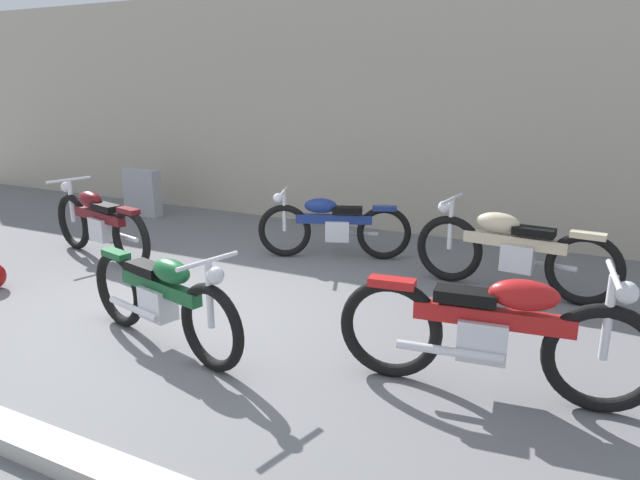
{
  "coord_description": "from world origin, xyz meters",
  "views": [
    {
      "loc": [
        3.53,
        -3.77,
        2.17
      ],
      "look_at": [
        0.87,
        1.46,
        0.55
      ],
      "focal_mm": 32.41,
      "sensor_mm": 36.0,
      "label": 1
    }
  ],
  "objects_px": {
    "motorcycle_maroon": "(99,223)",
    "motorcycle_green": "(162,298)",
    "motorcycle_cream": "(512,250)",
    "motorcycle_red": "(494,331)",
    "stone_marker": "(142,193)",
    "motorcycle_blue": "(333,226)"
  },
  "relations": [
    {
      "from": "motorcycle_maroon",
      "to": "motorcycle_green",
      "type": "xyz_separation_m",
      "value": [
        2.44,
        -1.59,
        -0.02
      ]
    },
    {
      "from": "motorcycle_cream",
      "to": "motorcycle_green",
      "type": "bearing_deg",
      "value": 53.43
    },
    {
      "from": "motorcycle_red",
      "to": "motorcycle_maroon",
      "type": "bearing_deg",
      "value": 160.32
    },
    {
      "from": "stone_marker",
      "to": "motorcycle_cream",
      "type": "distance_m",
      "value": 6.14
    },
    {
      "from": "stone_marker",
      "to": "motorcycle_blue",
      "type": "distance_m",
      "value": 3.92
    },
    {
      "from": "motorcycle_green",
      "to": "motorcycle_red",
      "type": "bearing_deg",
      "value": 23.78
    },
    {
      "from": "motorcycle_cream",
      "to": "motorcycle_maroon",
      "type": "bearing_deg",
      "value": 17.65
    },
    {
      "from": "motorcycle_maroon",
      "to": "motorcycle_red",
      "type": "relative_size",
      "value": 0.94
    },
    {
      "from": "stone_marker",
      "to": "motorcycle_blue",
      "type": "xyz_separation_m",
      "value": [
        3.85,
        -0.72,
        0.03
      ]
    },
    {
      "from": "motorcycle_red",
      "to": "motorcycle_green",
      "type": "bearing_deg",
      "value": -176.92
    },
    {
      "from": "stone_marker",
      "to": "motorcycle_maroon",
      "type": "distance_m",
      "value": 2.41
    },
    {
      "from": "motorcycle_green",
      "to": "motorcycle_red",
      "type": "relative_size",
      "value": 0.89
    },
    {
      "from": "stone_marker",
      "to": "motorcycle_red",
      "type": "bearing_deg",
      "value": -26.86
    },
    {
      "from": "motorcycle_blue",
      "to": "motorcycle_maroon",
      "type": "bearing_deg",
      "value": 5.57
    },
    {
      "from": "motorcycle_green",
      "to": "motorcycle_red",
      "type": "height_order",
      "value": "motorcycle_red"
    },
    {
      "from": "motorcycle_green",
      "to": "motorcycle_blue",
      "type": "distance_m",
      "value": 2.94
    },
    {
      "from": "motorcycle_maroon",
      "to": "stone_marker",
      "type": "bearing_deg",
      "value": -45.21
    },
    {
      "from": "stone_marker",
      "to": "motorcycle_maroon",
      "type": "relative_size",
      "value": 0.37
    },
    {
      "from": "stone_marker",
      "to": "motorcycle_cream",
      "type": "xyz_separation_m",
      "value": [
        6.06,
        -0.99,
        0.08
      ]
    },
    {
      "from": "motorcycle_maroon",
      "to": "motorcycle_cream",
      "type": "bearing_deg",
      "value": -153.87
    },
    {
      "from": "motorcycle_cream",
      "to": "motorcycle_maroon",
      "type": "relative_size",
      "value": 1.03
    },
    {
      "from": "stone_marker",
      "to": "motorcycle_red",
      "type": "xyz_separation_m",
      "value": [
        6.29,
        -3.19,
        0.09
      ]
    }
  ]
}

